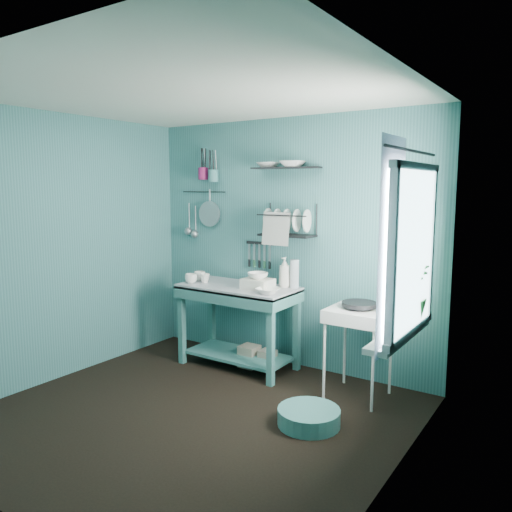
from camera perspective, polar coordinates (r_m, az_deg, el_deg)
The scene contains 35 objects.
floor at distance 4.22m, azimuth -7.33°, elevation -17.67°, with size 3.20×3.20×0.00m, color black.
ceiling at distance 3.87m, azimuth -8.01°, elevation 17.97°, with size 3.20×3.20×0.00m, color silver.
wall_back at distance 5.07m, azimuth 3.61°, elevation 1.44°, with size 3.20×3.20×0.00m, color #387172.
wall_left at distance 5.05m, azimuth -21.43°, elevation 0.89°, with size 3.00×3.00×0.00m, color #387172.
wall_right at distance 3.05m, azimuth 15.54°, elevation -3.11°, with size 3.00×3.00×0.00m, color #387172.
work_counter at distance 5.10m, azimuth -2.04°, elevation -8.03°, with size 1.18×0.59×0.84m, color #36736F.
mug_left at distance 5.16m, azimuth -7.44°, elevation -2.57°, with size 0.12×0.12×0.10m, color white.
mug_mid at distance 5.17m, azimuth -5.87°, elevation -2.54°, with size 0.10×0.10×0.09m, color white.
mug_right at distance 5.29m, azimuth -6.46°, elevation -2.29°, with size 0.12×0.12×0.10m, color white.
wash_tub at distance 4.84m, azimuth 0.21°, elevation -3.20°, with size 0.28×0.22×0.10m, color silver.
tub_bowl at distance 4.82m, azimuth 0.21°, elevation -2.26°, with size 0.20×0.20×0.06m, color white.
soap_bottle at distance 4.91m, azimuth 3.28°, elevation -1.85°, with size 0.12×0.12×0.30m, color silver.
water_bottle at distance 4.88m, azimuth 4.41°, elevation -2.04°, with size 0.09×0.09×0.28m, color #B1BCC5.
counter_bowl at distance 4.63m, azimuth 1.39°, elevation -4.00°, with size 0.22×0.22×0.05m, color white.
hotplate_stand at distance 4.48m, azimuth 11.57°, elevation -10.78°, with size 0.49×0.49×0.79m, color white.
frying_pan at distance 4.37m, azimuth 11.72°, elevation -5.41°, with size 0.30×0.30×0.04m, color black.
knife_strip at distance 5.21m, azimuth 0.44°, elevation 1.48°, with size 0.32×0.02×0.03m, color black.
dish_rack at distance 4.90m, azimuth 3.57°, elevation 4.13°, with size 0.55×0.24×0.32m, color black.
upper_shelf at distance 4.93m, azimuth 3.51°, elevation 10.02°, with size 0.70×0.18×0.01m, color black.
shelf_bowl_left at distance 5.04m, azimuth 1.39°, elevation 10.22°, with size 0.21×0.21×0.05m, color white.
shelf_bowl_right at distance 4.90m, azimuth 4.22°, elevation 11.06°, with size 0.24×0.24×0.06m, color white.
utensil_cup_magenta at distance 5.56m, azimuth -6.04°, elevation 9.34°, with size 0.11×0.11×0.13m, color #921B55.
utensil_cup_teal at distance 5.47m, azimuth -4.91°, elevation 9.12°, with size 0.11×0.11×0.13m, color teal.
colander at distance 5.55m, azimuth -5.34°, elevation 4.82°, with size 0.28×0.28×0.03m, color #9FA2A7.
ladle_outer at distance 5.76m, azimuth -7.65°, elevation 4.52°, with size 0.01×0.01×0.30m, color #9FA2A7.
ladle_inner at distance 5.70m, azimuth -6.92°, elevation 4.20°, with size 0.01×0.01×0.30m, color #9FA2A7.
hook_rail at distance 5.62m, azimuth -5.99°, elevation 7.30°, with size 0.01×0.01×0.60m, color black.
window_glass at distance 3.46m, azimuth 17.74°, elevation 0.59°, with size 1.10×1.10×0.00m, color white.
windowsill at distance 3.60m, azimuth 16.03°, elevation -8.65°, with size 0.16×0.95×0.04m, color white.
curtain at distance 3.19m, azimuth 15.16°, elevation 1.00°, with size 1.35×1.35×0.00m, color white.
curtain_rod at distance 3.46m, azimuth 17.47°, elevation 11.39°, with size 0.02×0.02×1.05m, color black.
potted_plant at distance 3.78m, azimuth 17.08°, elevation -4.01°, with size 0.26×0.26×0.46m, color #2B6B2F.
storage_tin_large at distance 5.18m, azimuth -0.77°, elevation -11.37°, with size 0.18×0.18×0.22m, color gray.
storage_tin_small at distance 5.10m, azimuth 1.31°, elevation -11.79°, with size 0.15×0.15×0.20m, color gray.
floor_basin at distance 4.05m, azimuth 6.06°, elevation -17.82°, with size 0.48×0.48×0.13m, color teal.
Camera 1 is at (2.52, -2.86, 1.82)m, focal length 35.00 mm.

